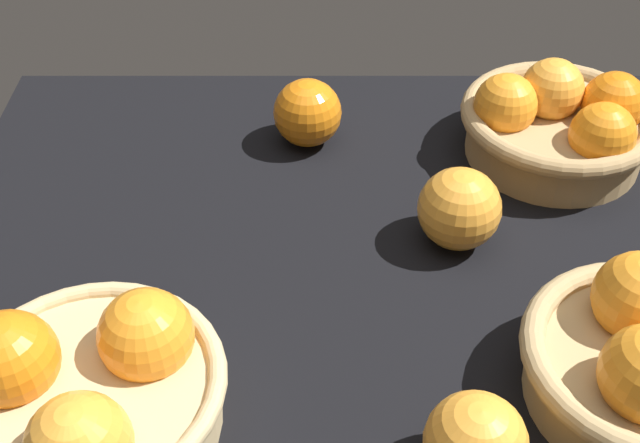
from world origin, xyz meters
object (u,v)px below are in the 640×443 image
Objects in this scene: loose_orange_side_gap at (457,208)px; loose_orange_front_gap at (305,113)px; basket_far_right at (557,122)px; basket_near_left at (86,393)px; loose_orange_back_gap at (473,443)px.

loose_orange_front_gap is at bearing 131.36° from loose_orange_side_gap.
basket_near_left is (-44.66, -36.45, -0.27)cm from basket_far_right.
loose_orange_front_gap is 0.94× the size of loose_orange_side_gap.
basket_far_right is 57.64cm from basket_near_left.
basket_far_right reaches higher than loose_orange_back_gap.
loose_orange_side_gap is at bearing 34.91° from basket_near_left.
loose_orange_side_gap is at bearing -48.64° from loose_orange_front_gap.
basket_far_right is 28.18cm from loose_orange_front_gap.
basket_far_right is 2.77× the size of loose_orange_front_gap.
basket_far_right is at bearing 47.91° from loose_orange_side_gap.
loose_orange_front_gap is at bearing 106.49° from loose_orange_back_gap.
loose_orange_front_gap is (-28.03, 2.88, -0.63)cm from basket_far_right.
loose_orange_side_gap reaches higher than loose_orange_back_gap.
basket_far_right is 2.61× the size of loose_orange_side_gap.
loose_orange_front_gap is at bearing 174.14° from basket_far_right.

